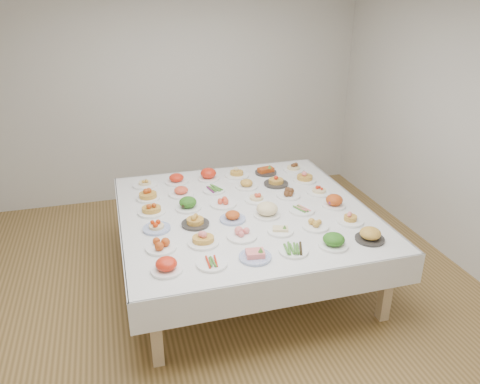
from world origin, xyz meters
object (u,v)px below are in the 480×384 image
object	(u,v)px
dish_18	(151,206)
dish_0	(166,265)
display_table	(244,216)
dish_35	(294,165)

from	to	relation	value
dish_18	dish_0	bearing A→B (deg)	-89.85
display_table	dish_0	world-z (taller)	dish_0
dish_18	dish_35	size ratio (longest dim) A/B	1.06
dish_0	display_table	bearing A→B (deg)	44.64
dish_0	dish_35	size ratio (longest dim) A/B	0.99
display_table	dish_35	distance (m)	1.23
dish_35	dish_0	bearing A→B (deg)	-135.09
display_table	dish_0	distance (m)	1.23
dish_0	dish_18	distance (m)	1.04
dish_0	dish_18	bearing A→B (deg)	90.15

